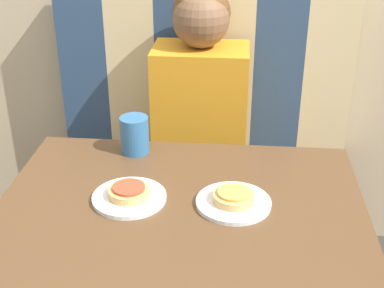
{
  "coord_description": "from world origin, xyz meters",
  "views": [
    {
      "loc": [
        0.14,
        -1.16,
        1.53
      ],
      "look_at": [
        0.0,
        0.35,
        0.77
      ],
      "focal_mm": 50.0,
      "sensor_mm": 36.0,
      "label": 1
    }
  ],
  "objects_px": {
    "pizza_right": "(234,196)",
    "drinking_cup": "(135,135)",
    "person": "(201,86)",
    "pizza_left": "(129,191)",
    "plate_left": "(129,197)",
    "plate_right": "(233,203)"
  },
  "relations": [
    {
      "from": "plate_left",
      "to": "pizza_right",
      "type": "relative_size",
      "value": 1.8
    },
    {
      "from": "plate_left",
      "to": "pizza_right",
      "type": "bearing_deg",
      "value": 0.0
    },
    {
      "from": "plate_right",
      "to": "pizza_left",
      "type": "distance_m",
      "value": 0.28
    },
    {
      "from": "person",
      "to": "plate_left",
      "type": "distance_m",
      "value": 0.69
    },
    {
      "from": "person",
      "to": "pizza_right",
      "type": "height_order",
      "value": "person"
    },
    {
      "from": "pizza_right",
      "to": "drinking_cup",
      "type": "xyz_separation_m",
      "value": [
        -0.31,
        0.27,
        0.03
      ]
    },
    {
      "from": "plate_right",
      "to": "plate_left",
      "type": "bearing_deg",
      "value": 180.0
    },
    {
      "from": "plate_right",
      "to": "pizza_left",
      "type": "height_order",
      "value": "pizza_left"
    },
    {
      "from": "plate_left",
      "to": "drinking_cup",
      "type": "distance_m",
      "value": 0.28
    },
    {
      "from": "pizza_left",
      "to": "plate_left",
      "type": "bearing_deg",
      "value": -90.0
    },
    {
      "from": "plate_right",
      "to": "pizza_right",
      "type": "distance_m",
      "value": 0.02
    },
    {
      "from": "person",
      "to": "plate_right",
      "type": "relative_size",
      "value": 3.67
    },
    {
      "from": "plate_left",
      "to": "pizza_left",
      "type": "relative_size",
      "value": 1.8
    },
    {
      "from": "plate_right",
      "to": "drinking_cup",
      "type": "bearing_deg",
      "value": 138.79
    },
    {
      "from": "plate_left",
      "to": "drinking_cup",
      "type": "bearing_deg",
      "value": 97.26
    },
    {
      "from": "plate_left",
      "to": "pizza_left",
      "type": "xyz_separation_m",
      "value": [
        0.0,
        0.0,
        0.02
      ]
    },
    {
      "from": "person",
      "to": "pizza_left",
      "type": "height_order",
      "value": "person"
    },
    {
      "from": "plate_left",
      "to": "pizza_right",
      "type": "height_order",
      "value": "pizza_right"
    },
    {
      "from": "person",
      "to": "plate_right",
      "type": "height_order",
      "value": "person"
    },
    {
      "from": "pizza_left",
      "to": "drinking_cup",
      "type": "xyz_separation_m",
      "value": [
        -0.03,
        0.27,
        0.03
      ]
    },
    {
      "from": "plate_left",
      "to": "pizza_left",
      "type": "distance_m",
      "value": 0.02
    },
    {
      "from": "plate_right",
      "to": "drinking_cup",
      "type": "distance_m",
      "value": 0.42
    }
  ]
}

